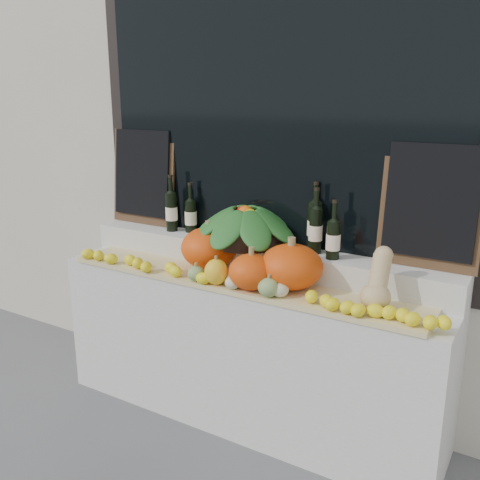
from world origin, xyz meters
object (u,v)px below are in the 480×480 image
at_px(pumpkin_left, 209,248).
at_px(wine_bottle_tall, 315,225).
at_px(butternut_squash, 378,284).
at_px(pumpkin_right, 291,267).
at_px(produce_bowl, 246,225).

xyz_separation_m(pumpkin_left, wine_bottle_tall, (0.56, 0.23, 0.15)).
relative_size(pumpkin_left, butternut_squash, 1.13).
distance_m(pumpkin_left, wine_bottle_tall, 0.62).
bearing_deg(butternut_squash, wine_bottle_tall, 144.86).
distance_m(pumpkin_right, produce_bowl, 0.47).
relative_size(pumpkin_right, butternut_squash, 1.15).
xyz_separation_m(butternut_squash, produce_bowl, (-0.86, 0.25, 0.12)).
distance_m(pumpkin_right, butternut_squash, 0.47).
xyz_separation_m(pumpkin_right, wine_bottle_tall, (-0.00, 0.30, 0.16)).
height_order(pumpkin_right, wine_bottle_tall, wine_bottle_tall).
distance_m(pumpkin_left, butternut_squash, 1.03).
bearing_deg(wine_bottle_tall, pumpkin_right, -89.98).
xyz_separation_m(pumpkin_right, produce_bowl, (-0.40, 0.22, 0.13)).
distance_m(pumpkin_left, produce_bowl, 0.25).
bearing_deg(wine_bottle_tall, produce_bowl, -168.70).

